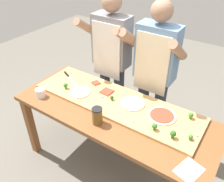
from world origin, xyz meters
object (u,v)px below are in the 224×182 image
object	(u,v)px
pizza_whole_white_garlic	(132,103)
pizza_slice_near_right	(107,92)
recipe_note	(189,170)
cook_left	(111,56)
broccoli_floret_back_right	(66,85)
cheese_crumble_c	(197,135)
broccoli_floret_front_right	(112,98)
broccoli_floret_center_left	(173,134)
chefs_knife	(69,77)
cheese_crumble_b	(133,121)
cook_right	(155,69)
cheese_crumble_a	(102,97)
broccoli_floret_front_left	(191,115)
pizza_whole_cheese_artichoke	(80,92)
flour_cup	(41,93)
pizza_slice_center	(96,83)
pizza_whole_tomato_red	(162,116)
broccoli_floret_back_left	(155,126)
prep_table	(114,119)
sauce_jar	(97,116)
broccoli_floret_front_mid	(191,137)

from	to	relation	value
pizza_whole_white_garlic	pizza_slice_near_right	distance (m)	0.31
recipe_note	cook_left	bearing A→B (deg)	145.88
broccoli_floret_back_right	cheese_crumble_c	world-z (taller)	broccoli_floret_back_right
pizza_whole_white_garlic	broccoli_floret_front_right	distance (m)	0.20
broccoli_floret_center_left	cook_left	size ratio (longest dim) A/B	0.04
chefs_knife	cheese_crumble_b	bearing A→B (deg)	-14.36
cheese_crumble_c	cook_right	size ratio (longest dim) A/B	0.01
cheese_crumble_a	broccoli_floret_front_left	bearing A→B (deg)	12.28
pizza_whole_cheese_artichoke	broccoli_floret_front_right	distance (m)	0.34
flour_cup	broccoli_floret_back_right	bearing A→B (deg)	58.23
pizza_whole_white_garlic	pizza_slice_center	bearing A→B (deg)	169.50
pizza_slice_center	pizza_slice_near_right	distance (m)	0.20
recipe_note	cheese_crumble_c	bearing A→B (deg)	99.59
pizza_whole_tomato_red	cheese_crumble_c	xyz separation A→B (m)	(0.32, -0.06, 0.00)
pizza_whole_cheese_artichoke	broccoli_floret_center_left	bearing A→B (deg)	-3.97
broccoli_floret_back_right	broccoli_floret_back_left	xyz separation A→B (m)	(1.00, -0.04, 0.00)
pizza_whole_tomato_red	broccoli_floret_center_left	xyz separation A→B (m)	(0.17, -0.19, 0.04)
broccoli_floret_center_left	flour_cup	bearing A→B (deg)	-172.50
cheese_crumble_c	pizza_whole_tomato_red	bearing A→B (deg)	168.74
broccoli_floret_front_left	cheese_crumble_c	world-z (taller)	broccoli_floret_front_left
prep_table	cheese_crumble_a	distance (m)	0.24
broccoli_floret_front_right	broccoli_floret_back_right	xyz separation A→B (m)	(-0.49, -0.10, 0.01)
broccoli_floret_center_left	cheese_crumble_b	size ratio (longest dim) A/B	5.45
broccoli_floret_front_right	chefs_knife	bearing A→B (deg)	172.60
broccoli_floret_back_left	pizza_whole_tomato_red	bearing A→B (deg)	95.16
pizza_whole_white_garlic	broccoli_floret_back_right	world-z (taller)	broccoli_floret_back_right
pizza_whole_tomato_red	pizza_whole_cheese_artichoke	xyz separation A→B (m)	(-0.82, -0.12, -0.00)
broccoli_floret_front_left	sauce_jar	world-z (taller)	sauce_jar
broccoli_floret_front_left	recipe_note	world-z (taller)	broccoli_floret_front_left
pizza_whole_cheese_artichoke	broccoli_floret_back_right	world-z (taller)	broccoli_floret_back_right
broccoli_floret_front_mid	broccoli_floret_center_left	xyz separation A→B (m)	(-0.12, -0.06, 0.02)
broccoli_floret_front_right	cheese_crumble_a	xyz separation A→B (m)	(-0.10, -0.02, -0.02)
pizza_whole_cheese_artichoke	flour_cup	world-z (taller)	flour_cup
pizza_whole_tomato_red	cheese_crumble_a	world-z (taller)	cheese_crumble_a
broccoli_floret_back_right	broccoli_floret_back_left	bearing A→B (deg)	-2.37
broccoli_floret_front_left	flour_cup	xyz separation A→B (m)	(-1.33, -0.47, -0.02)
cheese_crumble_b	sauce_jar	size ratio (longest dim) A/B	0.08
pizza_whole_tomato_red	pizza_slice_near_right	distance (m)	0.60
chefs_knife	cheese_crumble_b	distance (m)	0.97
pizza_slice_near_right	broccoli_floret_back_left	bearing A→B (deg)	-19.54
chefs_knife	pizza_whole_white_garlic	size ratio (longest dim) A/B	1.30
chefs_knife	pizza_whole_tomato_red	bearing A→B (deg)	-1.84
cheese_crumble_b	sauce_jar	xyz separation A→B (m)	(-0.25, -0.15, 0.05)
broccoli_floret_front_right	broccoli_floret_back_left	xyz separation A→B (m)	(0.51, -0.14, 0.01)
pizza_whole_white_garlic	broccoli_floret_front_right	bearing A→B (deg)	-164.19
broccoli_floret_back_right	broccoli_floret_front_mid	xyz separation A→B (m)	(1.28, 0.02, -0.01)
pizza_whole_cheese_artichoke	recipe_note	xyz separation A→B (m)	(1.20, -0.27, -0.03)
cheese_crumble_a	cheese_crumble_b	distance (m)	0.44
pizza_slice_center	flour_cup	bearing A→B (deg)	-125.43
prep_table	broccoli_floret_back_right	distance (m)	0.60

